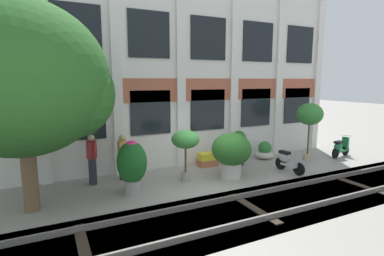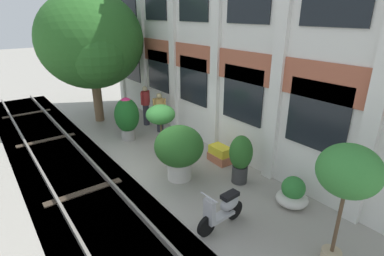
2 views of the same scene
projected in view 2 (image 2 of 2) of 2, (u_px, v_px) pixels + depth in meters
ground_plane at (157, 167)px, 9.55m from camera, size 80.00×80.00×0.00m
apartment_facade at (223, 29)px, 9.54m from camera, size 15.38×0.64×8.23m
rail_tracks at (84, 195)px, 8.30m from camera, size 23.02×2.80×0.43m
broadleaf_tree at (91, 43)px, 12.42m from camera, size 4.55×4.33×5.49m
potted_plant_glazed_jar at (241, 157)px, 8.42m from camera, size 0.66×0.66×1.44m
potted_plant_terracotta_small at (161, 117)px, 9.83m from camera, size 0.97×0.97×1.79m
potted_plant_square_trough at (220, 154)px, 9.78m from camera, size 0.80×0.51×0.55m
potted_plant_tall_urn at (348, 174)px, 5.23m from camera, size 1.11×1.11×2.51m
potted_plant_wide_bowl at (293, 194)px, 7.55m from camera, size 0.81×0.81×0.79m
potted_plant_stone_basin at (179, 149)px, 8.56m from camera, size 1.42×1.42×1.63m
potted_plant_fluted_column at (127, 116)px, 11.29m from camera, size 0.93×0.93×1.66m
scooter_near_curb at (223, 209)px, 6.78m from camera, size 0.50×1.38×0.98m
resident_by_doorway at (160, 111)px, 12.07m from camera, size 0.34×0.45×1.62m
resident_watching_tracks at (146, 104)px, 12.79m from camera, size 0.34×0.50×1.71m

